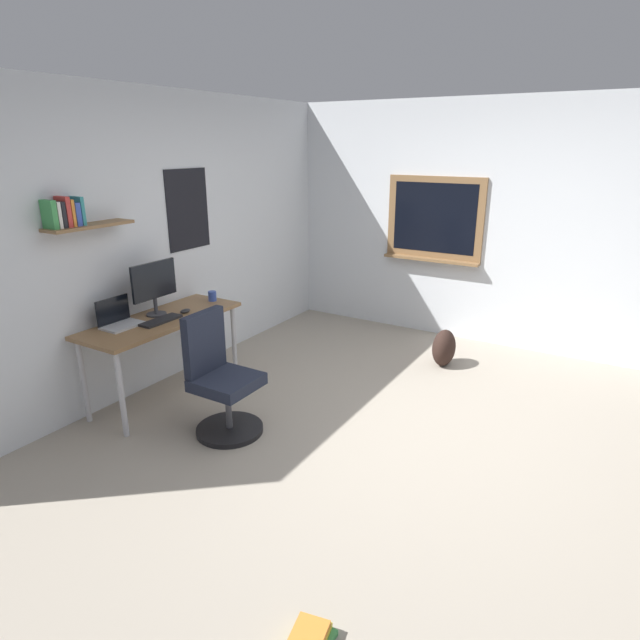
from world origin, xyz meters
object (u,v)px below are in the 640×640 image
(coffee_mug, at_px, (212,296))
(backpack, at_px, (444,348))
(desk, at_px, (162,327))
(keyboard, at_px, (161,320))
(laptop, at_px, (119,319))
(monitor_primary, at_px, (154,285))
(computer_mouse, at_px, (185,311))
(book_stack_on_floor, at_px, (310,640))
(office_chair, at_px, (221,382))

(coffee_mug, bearing_deg, backpack, -54.26)
(desk, relative_size, keyboard, 3.85)
(laptop, relative_size, backpack, 0.83)
(monitor_primary, height_order, coffee_mug, monitor_primary)
(monitor_primary, xyz_separation_m, backpack, (1.90, -1.95, -0.82))
(computer_mouse, bearing_deg, coffee_mug, 7.07)
(coffee_mug, bearing_deg, monitor_primary, 169.11)
(laptop, height_order, coffee_mug, laptop)
(desk, relative_size, book_stack_on_floor, 5.65)
(keyboard, height_order, computer_mouse, computer_mouse)
(monitor_primary, distance_m, keyboard, 0.32)
(laptop, bearing_deg, backpack, -41.53)
(desk, height_order, keyboard, keyboard)
(desk, distance_m, computer_mouse, 0.24)
(keyboard, bearing_deg, computer_mouse, 0.00)
(laptop, height_order, backpack, laptop)
(laptop, bearing_deg, coffee_mug, -9.68)
(coffee_mug, height_order, book_stack_on_floor, coffee_mug)
(computer_mouse, xyz_separation_m, backpack, (1.73, -1.79, -0.56))
(office_chair, xyz_separation_m, backpack, (2.13, -1.06, -0.22))
(coffee_mug, height_order, backpack, coffee_mug)
(monitor_primary, xyz_separation_m, book_stack_on_floor, (-1.48, -2.48, -0.96))
(coffee_mug, xyz_separation_m, backpack, (1.32, -1.84, -0.59))
(keyboard, bearing_deg, laptop, 140.00)
(keyboard, xyz_separation_m, backpack, (2.01, -1.79, -0.56))
(book_stack_on_floor, bearing_deg, keyboard, 59.35)
(desk, distance_m, book_stack_on_floor, 2.86)
(computer_mouse, distance_m, backpack, 2.55)
(monitor_primary, bearing_deg, keyboard, -123.58)
(backpack, bearing_deg, laptop, 138.47)
(backpack, bearing_deg, computer_mouse, 133.98)
(keyboard, bearing_deg, office_chair, -99.58)
(office_chair, relative_size, book_stack_on_floor, 3.77)
(office_chair, bearing_deg, desk, 76.35)
(laptop, relative_size, monitor_primary, 0.67)
(computer_mouse, bearing_deg, keyboard, 180.00)
(backpack, bearing_deg, monitor_primary, 134.26)
(office_chair, distance_m, backpack, 2.39)
(coffee_mug, distance_m, book_stack_on_floor, 3.23)
(coffee_mug, distance_m, backpack, 2.34)
(backpack, bearing_deg, book_stack_on_floor, -171.02)
(book_stack_on_floor, bearing_deg, coffee_mug, 49.04)
(desk, xyz_separation_m, coffee_mug, (0.61, -0.02, 0.13))
(computer_mouse, bearing_deg, desk, 161.32)
(desk, relative_size, backpack, 3.79)
(book_stack_on_floor, bearing_deg, computer_mouse, 54.50)
(office_chair, xyz_separation_m, monitor_primary, (0.23, 0.89, 0.60))
(office_chair, relative_size, laptop, 3.06)
(coffee_mug, bearing_deg, laptop, 170.32)
(laptop, xyz_separation_m, monitor_primary, (0.36, -0.05, 0.22))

